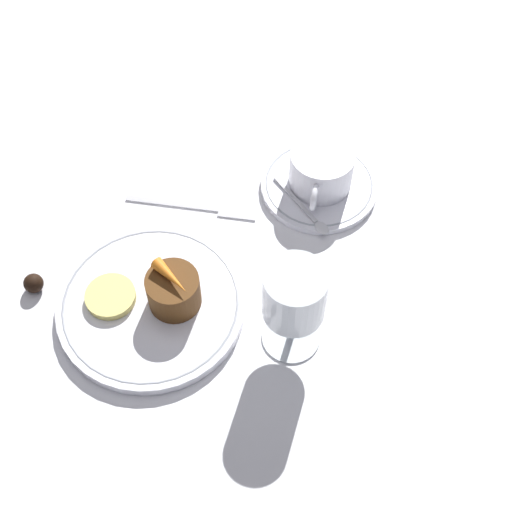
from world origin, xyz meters
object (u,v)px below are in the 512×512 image
at_px(dinner_plate, 151,305).
at_px(dessert_cake, 173,292).
at_px(coffee_cup, 321,168).
at_px(wine_glass, 294,299).
at_px(fork, 206,207).

bearing_deg(dinner_plate, dessert_cake, 104.02).
height_order(dinner_plate, coffee_cup, coffee_cup).
height_order(dinner_plate, wine_glass, wine_glass).
bearing_deg(fork, coffee_cup, 116.73).
bearing_deg(fork, dessert_cake, 1.61).
height_order(dinner_plate, fork, dinner_plate).
bearing_deg(wine_glass, fork, -137.56).
relative_size(fork, dessert_cake, 2.81).
distance_m(wine_glass, fork, 0.23).
xyz_separation_m(wine_glass, dessert_cake, (-0.01, -0.14, -0.05)).
distance_m(dinner_plate, fork, 0.16).
distance_m(coffee_cup, fork, 0.16).
height_order(dinner_plate, dessert_cake, dessert_cake).
height_order(fork, dessert_cake, dessert_cake).
xyz_separation_m(coffee_cup, wine_glass, (0.23, 0.01, 0.05)).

